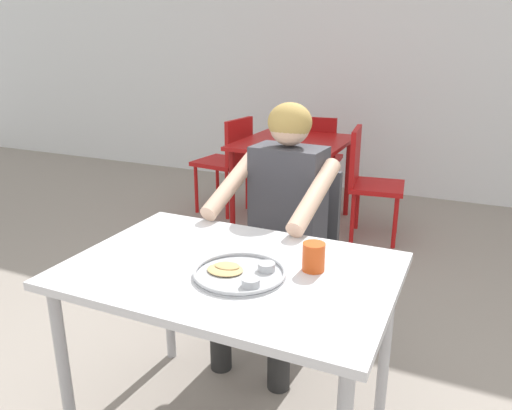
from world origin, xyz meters
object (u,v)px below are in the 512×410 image
(table_foreground, at_px, (231,286))
(chair_red_right, at_px, (367,176))
(chair_foreground, at_px, (297,240))
(drinking_cup, at_px, (314,256))
(thali_tray, at_px, (240,273))
(diner_foreground, at_px, (280,210))
(chair_red_far, at_px, (315,154))
(chair_red_left, at_px, (229,158))
(table_background_red, at_px, (294,150))

(table_foreground, bearing_deg, chair_red_right, 90.17)
(chair_foreground, distance_m, chair_red_right, 1.41)
(table_foreground, height_order, drinking_cup, drinking_cup)
(thali_tray, distance_m, chair_foreground, 0.96)
(drinking_cup, relative_size, chair_red_right, 0.12)
(diner_foreground, height_order, chair_red_far, diner_foreground)
(chair_red_right, xyz_separation_m, chair_red_far, (-0.62, 0.62, -0.01))
(table_foreground, height_order, chair_foreground, chair_foreground)
(chair_red_far, bearing_deg, chair_red_right, -45.17)
(chair_foreground, bearing_deg, chair_red_far, 105.42)
(diner_foreground, height_order, chair_red_right, diner_foreground)
(thali_tray, relative_size, diner_foreground, 0.26)
(chair_foreground, distance_m, chair_red_far, 2.11)
(table_foreground, distance_m, thali_tray, 0.12)
(chair_red_left, height_order, chair_red_far, chair_red_left)
(chair_red_left, bearing_deg, diner_foreground, -55.73)
(thali_tray, relative_size, chair_red_right, 0.37)
(table_background_red, bearing_deg, chair_red_far, 89.90)
(diner_foreground, distance_m, chair_red_far, 2.33)
(table_background_red, height_order, chair_red_far, chair_red_far)
(chair_red_left, bearing_deg, table_background_red, -4.52)
(diner_foreground, bearing_deg, chair_red_far, 103.73)
(thali_tray, xyz_separation_m, table_background_red, (-0.69, 2.37, -0.10))
(chair_foreground, height_order, chair_red_right, chair_red_right)
(thali_tray, height_order, chair_red_left, chair_red_left)
(table_foreground, xyz_separation_m, chair_red_far, (-0.62, 2.90, -0.16))
(chair_foreground, xyz_separation_m, chair_red_left, (-1.18, 1.50, 0.01))
(table_foreground, relative_size, chair_red_far, 1.35)
(diner_foreground, xyz_separation_m, table_background_red, (-0.55, 1.67, -0.09))
(thali_tray, relative_size, chair_red_far, 0.38)
(chair_foreground, xyz_separation_m, table_background_red, (-0.56, 1.45, 0.14))
(table_foreground, relative_size, chair_foreground, 1.33)
(chair_foreground, xyz_separation_m, chair_red_far, (-0.56, 2.03, -0.00))
(thali_tray, bearing_deg, chair_red_left, 118.40)
(chair_red_far, bearing_deg, chair_foreground, -74.58)
(table_foreground, xyz_separation_m, drinking_cup, (0.27, 0.09, 0.13))
(thali_tray, distance_m, chair_red_far, 3.04)
(table_foreground, bearing_deg, chair_red_far, 102.11)
(table_foreground, height_order, table_background_red, table_foreground)
(chair_foreground, relative_size, table_background_red, 0.91)
(thali_tray, height_order, chair_foreground, chair_foreground)
(chair_red_left, bearing_deg, drinking_cup, -56.31)
(table_background_red, bearing_deg, diner_foreground, -71.76)
(table_foreground, height_order, chair_red_left, chair_red_left)
(drinking_cup, bearing_deg, chair_red_left, 123.69)
(thali_tray, bearing_deg, diner_foreground, 100.95)
(thali_tray, height_order, chair_red_right, chair_red_right)
(table_foreground, xyz_separation_m, chair_foreground, (-0.06, 0.87, -0.16))
(chair_foreground, height_order, table_background_red, chair_foreground)
(drinking_cup, bearing_deg, diner_foreground, 121.85)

